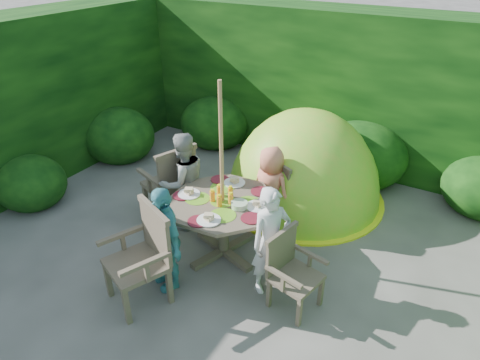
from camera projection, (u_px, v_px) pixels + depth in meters
The scene contains 13 objects.
ground at pixel (214, 292), 4.77m from camera, with size 60.00×60.00×0.00m, color #4D4B45.
hedge_enclosure at pixel (272, 146), 5.15m from camera, with size 9.00×9.00×2.50m.
patio_table at pixel (223, 210), 5.04m from camera, with size 1.66×1.66×0.92m.
parasol_pole at pixel (222, 176), 4.82m from camera, with size 0.04×0.04×2.20m, color olive.
garden_chair_right at pixel (291, 270), 4.42m from camera, with size 0.54×0.59×0.84m.
garden_chair_left at pixel (172, 181), 5.79m from camera, with size 0.73×0.78×1.05m.
garden_chair_back at pixel (285, 189), 5.77m from camera, with size 0.69×0.66×0.89m.
garden_chair_front at pixel (143, 255), 4.45m from camera, with size 0.79×0.75×1.04m.
child_right at pixel (271, 242), 4.53m from camera, with size 0.46×0.30×1.27m, color silver.
child_left at pixel (183, 182), 5.54m from camera, with size 0.66×0.51×1.35m, color gray.
child_back at pixel (270, 190), 5.53m from camera, with size 0.58×0.38×1.19m, color #E37E5E.
child_front at pixel (165, 238), 4.59m from camera, with size 0.74×0.31×1.26m, color teal.
dome_tent at pixel (301, 198), 6.49m from camera, with size 2.54×2.54×2.75m.
Camera 1 is at (2.04, -2.89, 3.44)m, focal length 32.00 mm.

